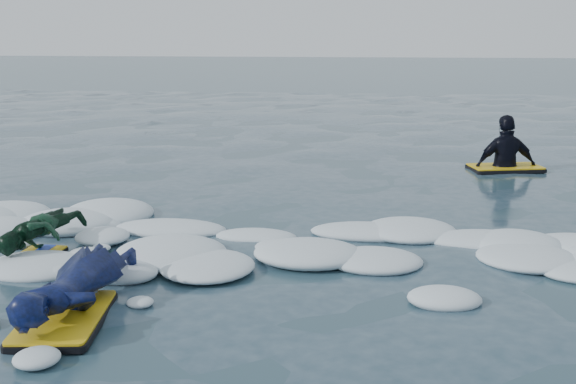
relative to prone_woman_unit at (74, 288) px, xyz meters
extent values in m
plane|color=#173038|center=(1.23, 1.01, -0.23)|extent=(120.00, 120.00, 0.00)
cube|color=black|center=(0.00, -0.22, -0.19)|extent=(0.78, 1.22, 0.06)
cube|color=gold|center=(0.00, -0.22, -0.15)|extent=(0.75, 1.20, 0.02)
imported|color=#0C165A|center=(0.00, 0.03, 0.02)|extent=(0.73, 1.76, 0.41)
cube|color=black|center=(-1.01, 1.34, -0.20)|extent=(0.43, 0.75, 0.04)
cube|color=gold|center=(-1.01, 1.34, -0.18)|extent=(0.41, 0.74, 0.01)
cube|color=#1A39C3|center=(-1.01, 1.34, -0.17)|extent=(0.16, 0.71, 0.00)
imported|color=#114024|center=(-1.01, 1.54, 0.00)|extent=(0.82, 1.21, 0.42)
cube|color=black|center=(4.65, 6.93, -0.19)|extent=(1.32, 0.93, 0.06)
cube|color=gold|center=(4.65, 6.93, -0.15)|extent=(1.29, 0.90, 0.02)
imported|color=black|center=(4.65, 6.93, -0.18)|extent=(1.12, 0.65, 1.80)
camera|label=1|loc=(2.44, -5.40, 2.08)|focal=45.00mm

